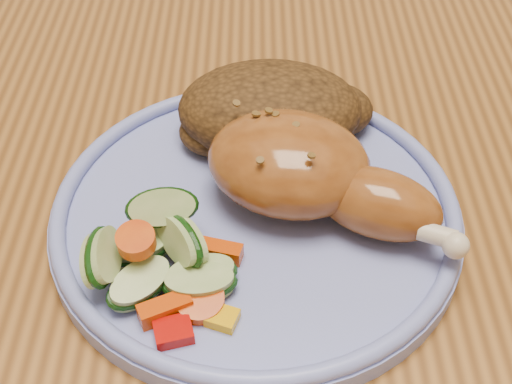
# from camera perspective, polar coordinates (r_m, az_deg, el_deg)

# --- Properties ---
(dining_table) EXTENTS (0.90, 1.40, 0.75)m
(dining_table) POSITION_cam_1_polar(r_m,az_deg,el_deg) (0.53, 3.93, -4.49)
(dining_table) COLOR brown
(dining_table) RESTS_ON ground
(chair_far) EXTENTS (0.42, 0.42, 0.91)m
(chair_far) POSITION_cam_1_polar(r_m,az_deg,el_deg) (1.13, 1.85, 13.83)
(chair_far) COLOR #4C2D16
(chair_far) RESTS_ON ground
(plate) EXTENTS (0.25, 0.25, 0.01)m
(plate) POSITION_cam_1_polar(r_m,az_deg,el_deg) (0.43, -0.00, -2.00)
(plate) COLOR #7480CF
(plate) RESTS_ON dining_table
(plate_rim) EXTENTS (0.24, 0.24, 0.01)m
(plate_rim) POSITION_cam_1_polar(r_m,az_deg,el_deg) (0.42, -0.00, -0.97)
(plate_rim) COLOR #7480CF
(plate_rim) RESTS_ON plate
(chicken_leg) EXTENTS (0.15, 0.12, 0.05)m
(chicken_leg) POSITION_cam_1_polar(r_m,az_deg,el_deg) (0.42, 4.32, 1.56)
(chicken_leg) COLOR brown
(chicken_leg) RESTS_ON plate
(rice_pilaf) EXTENTS (0.13, 0.09, 0.05)m
(rice_pilaf) POSITION_cam_1_polar(r_m,az_deg,el_deg) (0.47, 1.42, 6.49)
(rice_pilaf) COLOR #492D12
(rice_pilaf) RESTS_ON plate
(vegetable_pile) EXTENTS (0.09, 0.10, 0.05)m
(vegetable_pile) POSITION_cam_1_polar(r_m,az_deg,el_deg) (0.39, -7.41, -5.46)
(vegetable_pile) COLOR #A50A05
(vegetable_pile) RESTS_ON plate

